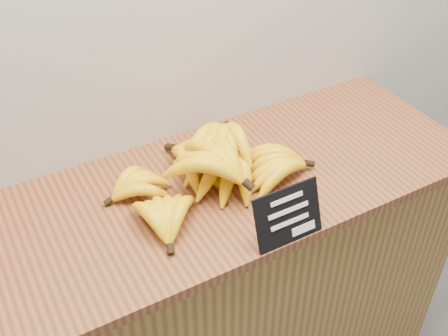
# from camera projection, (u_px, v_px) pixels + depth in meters

# --- Properties ---
(counter) EXTENTS (1.43, 0.50, 0.90)m
(counter) POSITION_uv_depth(u_px,v_px,m) (216.00, 301.00, 1.75)
(counter) COLOR olive
(counter) RESTS_ON ground
(counter_top) EXTENTS (1.42, 0.54, 0.03)m
(counter_top) POSITION_uv_depth(u_px,v_px,m) (215.00, 189.00, 1.46)
(counter_top) COLOR brown
(counter_top) RESTS_ON counter
(chalkboard_sign) EXTENTS (0.17, 0.05, 0.13)m
(chalkboard_sign) POSITION_uv_depth(u_px,v_px,m) (288.00, 216.00, 1.26)
(chalkboard_sign) COLOR black
(chalkboard_sign) RESTS_ON counter_top
(banana_pile) EXTENTS (0.54, 0.36, 0.13)m
(banana_pile) POSITION_uv_depth(u_px,v_px,m) (211.00, 169.00, 1.41)
(banana_pile) COLOR yellow
(banana_pile) RESTS_ON counter_top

